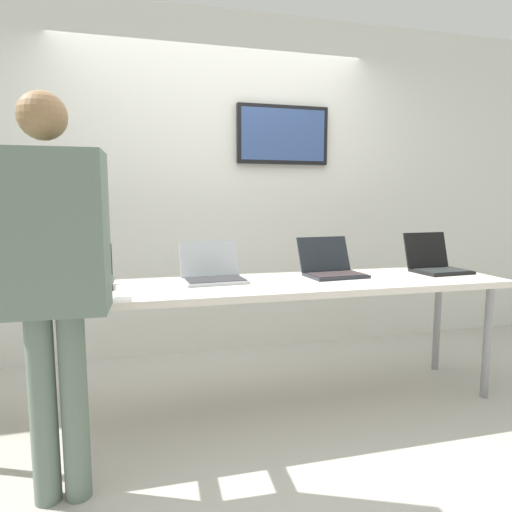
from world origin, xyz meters
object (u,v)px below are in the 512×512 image
Objects in this scene: laptop_station_1 at (213,272)px; person at (51,262)px; laptop_station_0 at (79,278)px; laptop_station_3 at (435,263)px; workbench at (249,291)px; laptop_station_2 at (331,267)px.

person is at bearing -136.16° from laptop_station_1.
laptop_station_0 is 0.77m from laptop_station_1.
laptop_station_3 is at bearing -0.91° from laptop_station_1.
workbench is 8.26× the size of laptop_station_1.
person is (-0.00, -0.73, 0.19)m from laptop_station_0.
laptop_station_2 is at bearing 177.68° from laptop_station_3.
laptop_station_3 is (0.77, -0.03, 0.00)m from laptop_station_2.
laptop_station_2 is at bearing 0.47° from laptop_station_1.
laptop_station_0 is at bearing 179.80° from laptop_station_3.
person reaches higher than workbench.
workbench is 0.98m from laptop_station_0.
person reaches higher than laptop_station_2.
laptop_station_0 is at bearing -178.75° from laptop_station_1.
laptop_station_0 is 2.33m from laptop_station_3.
laptop_station_1 is 1.56m from laptop_station_3.
laptop_station_1 is at bearing 179.09° from laptop_station_3.
laptop_station_1 reaches higher than laptop_station_0.
laptop_station_0 reaches higher than workbench.
person is (-1.57, -0.75, 0.19)m from laptop_station_2.
laptop_station_3 is (1.37, 0.10, 0.11)m from workbench.
laptop_station_2 is (0.79, 0.01, 0.00)m from laptop_station_1.
laptop_station_0 is 0.23× the size of person.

